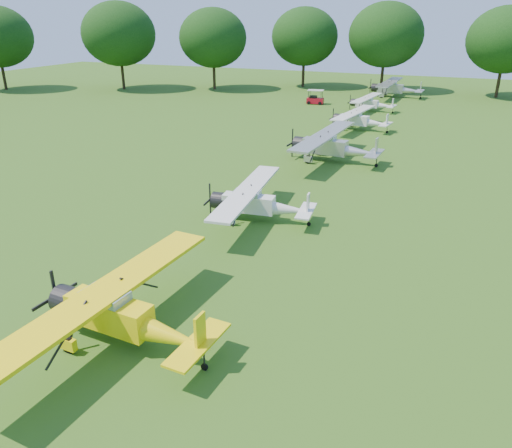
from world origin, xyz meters
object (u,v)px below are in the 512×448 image
at_px(aircraft_5, 359,119).
at_px(golf_cart, 315,99).
at_px(aircraft_3, 256,201).
at_px(aircraft_4, 332,145).
at_px(aircraft_2, 120,312).
at_px(aircraft_7, 394,87).
at_px(aircraft_6, 370,103).

distance_m(aircraft_5, golf_cart, 16.18).
xyz_separation_m(aircraft_3, aircraft_4, (0.83, 13.85, 0.22)).
relative_size(aircraft_2, aircraft_3, 1.12).
distance_m(aircraft_3, golf_cart, 41.13).
bearing_deg(golf_cart, aircraft_5, -63.28).
relative_size(aircraft_4, aircraft_7, 0.99).
bearing_deg(aircraft_4, aircraft_2, -88.36).
height_order(aircraft_5, aircraft_7, aircraft_7).
xyz_separation_m(aircraft_3, aircraft_6, (-0.51, 37.78, -0.10)).
relative_size(aircraft_7, golf_cart, 5.30).
bearing_deg(aircraft_7, aircraft_6, -92.73).
height_order(aircraft_3, aircraft_7, aircraft_7).
bearing_deg(aircraft_4, aircraft_3, -90.00).
height_order(aircraft_2, aircraft_5, aircraft_2).
relative_size(aircraft_2, golf_cart, 4.94).
distance_m(aircraft_3, aircraft_7, 50.26).
distance_m(aircraft_5, aircraft_7, 23.65).
xyz_separation_m(aircraft_3, aircraft_7, (0.55, 50.26, 0.23)).
bearing_deg(golf_cart, aircraft_3, -83.91).
bearing_deg(aircraft_2, aircraft_3, 93.80).
bearing_deg(aircraft_5, aircraft_7, 97.32).
height_order(aircraft_4, aircraft_7, aircraft_7).
bearing_deg(aircraft_6, aircraft_7, 91.82).
bearing_deg(aircraft_2, aircraft_4, 92.02).
relative_size(aircraft_3, aircraft_7, 0.83).
bearing_deg(aircraft_3, aircraft_5, 83.00).
distance_m(aircraft_4, aircraft_6, 23.98).
bearing_deg(aircraft_3, aircraft_2, -96.22).
distance_m(aircraft_2, golf_cart, 53.64).
relative_size(aircraft_2, aircraft_5, 1.13).
xyz_separation_m(aircraft_3, golf_cart, (-8.26, 40.29, -0.54)).
bearing_deg(aircraft_7, aircraft_4, -87.45).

